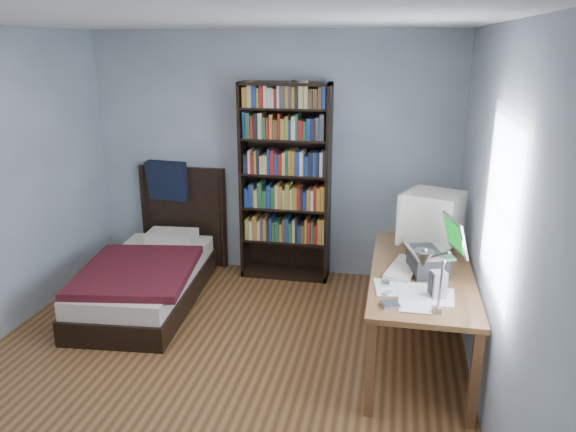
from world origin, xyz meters
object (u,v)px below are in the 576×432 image
Objects in this scene: desk_lamp at (427,265)px; speaker at (438,284)px; laptop at (431,259)px; soda_can at (410,250)px; crt_monitor at (431,217)px; bed at (150,272)px; desk at (418,282)px; bookshelf at (285,183)px; keyboard at (404,269)px.

speaker is at bearing 77.95° from desk_lamp.
laptop reaches higher than soda_can.
crt_monitor is 0.28× the size of bed.
laptop is (0.05, -0.55, 0.43)m from desk.
desk is at bearing -33.76° from bookshelf.
bed is (-2.58, 1.05, -0.56)m from speaker.
bed is (-2.49, 0.10, -0.16)m from desk.
desk_lamp reaches higher than keyboard.
bed is at bearing 146.52° from desk_lamp.
keyboard is at bearing -49.96° from bookshelf.
soda_can is at bearing -112.62° from desk.
desk_lamp is at bearing -33.48° from bed.
laptop is at bearing -14.31° from bed.
bookshelf is 1.59m from bed.
desk is 1.03m from speaker.
keyboard is at bearing 173.90° from laptop.
desk is 0.86× the size of bookshelf.
desk_lamp reaches higher than bed.
soda_can is (0.04, 0.31, 0.04)m from keyboard.
desk_lamp reaches higher than speaker.
crt_monitor is at bearing 86.08° from desk_lamp.
laptop is 2.43× the size of speaker.
speaker is at bearing -85.24° from laptop.
crt_monitor reaches higher than laptop.
bed is (-2.46, 1.63, -0.92)m from desk_lamp.
laptop is 2.01m from bookshelf.
bookshelf is (-1.29, 2.42, -0.18)m from desk_lamp.
crt_monitor is 0.61m from keyboard.
keyboard is at bearing -104.38° from desk.
keyboard is at bearing -98.17° from soda_can.
laptop reaches higher than bed.
desk_lamp is 0.28× the size of bookshelf.
soda_can is (-0.15, 0.33, -0.07)m from laptop.
desk is 16.32× the size of soda_can.
crt_monitor is 0.99× the size of desk_lamp.
desk_lamp is at bearing -93.92° from crt_monitor.
bed is at bearing 172.46° from soda_can.
bed is (-1.16, -0.79, -0.75)m from bookshelf.
crt_monitor reaches higher than speaker.
crt_monitor is 0.34m from soda_can.
soda_can is at bearing -41.83° from bookshelf.
desk_lamp is (-0.04, -1.53, 0.77)m from desk.
soda_can is 2.48m from bed.
speaker reaches higher than desk.
bed is (-2.40, 0.32, -0.52)m from soda_can.
laptop is at bearing 84.71° from desk_lamp.
crt_monitor is at bearing 83.05° from keyboard.
desk_lamp is at bearing -61.82° from bookshelf.
keyboard is 0.24× the size of bookshelf.
bookshelf is at bearing 34.21° from bed.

